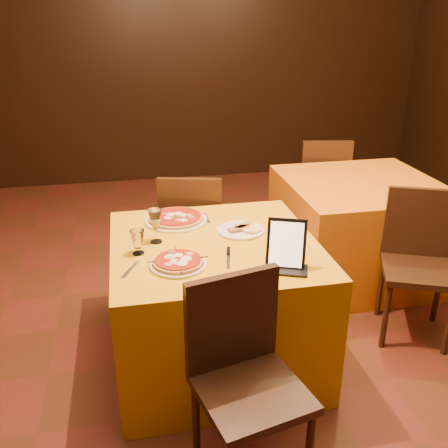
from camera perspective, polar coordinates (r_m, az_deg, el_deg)
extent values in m
cube|color=#5E2D19|center=(3.13, 2.00, -14.28)|extent=(6.00, 7.00, 0.01)
cube|color=black|center=(5.96, -5.97, 18.24)|extent=(6.00, 0.01, 2.80)
cube|color=orange|center=(2.87, -1.07, -8.87)|extent=(1.10, 1.10, 0.75)
cube|color=orange|center=(3.92, 15.05, -0.53)|extent=(1.10, 1.10, 0.75)
cylinder|color=white|center=(2.45, -5.25, -4.60)|extent=(0.28, 0.28, 0.01)
cylinder|color=#AD4C23|center=(2.45, -5.26, -4.27)|extent=(0.25, 0.25, 0.02)
cylinder|color=white|center=(2.96, -5.50, 0.44)|extent=(0.37, 0.37, 0.01)
cylinder|color=#AD4C23|center=(2.96, -5.52, 0.72)|extent=(0.33, 0.33, 0.02)
cylinder|color=white|center=(2.81, 1.89, -0.73)|extent=(0.26, 0.26, 0.01)
cylinder|color=olive|center=(2.81, 1.89, -0.42)|extent=(0.16, 0.16, 0.02)
cube|color=black|center=(2.41, 7.13, -2.25)|extent=(0.21, 0.16, 0.23)
cube|color=#B2B2B9|center=(2.49, 0.50, -4.09)|extent=(0.06, 0.19, 0.01)
cube|color=#A9AAB0|center=(2.44, -10.64, -5.15)|extent=(0.09, 0.16, 0.01)
cube|color=#B0B0B7|center=(2.99, -2.01, 0.66)|extent=(0.02, 0.16, 0.01)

